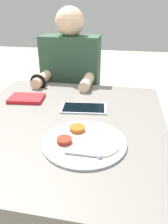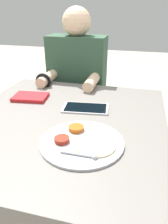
# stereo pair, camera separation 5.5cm
# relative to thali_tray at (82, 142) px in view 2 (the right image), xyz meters

# --- Properties ---
(dining_table) EXTENTS (0.98, 1.05, 0.77)m
(dining_table) POSITION_rel_thali_tray_xyz_m (-0.15, 0.18, -0.39)
(dining_table) COLOR slate
(dining_table) RESTS_ON ground_plane
(thali_tray) EXTENTS (0.34, 0.34, 0.03)m
(thali_tray) POSITION_rel_thali_tray_xyz_m (0.00, 0.00, 0.00)
(thali_tray) COLOR #B7BABF
(thali_tray) RESTS_ON dining_table
(red_notebook) EXTENTS (0.21, 0.16, 0.02)m
(red_notebook) POSITION_rel_thali_tray_xyz_m (-0.41, 0.37, 0.00)
(red_notebook) COLOR silver
(red_notebook) RESTS_ON dining_table
(tablet_device) EXTENTS (0.25, 0.16, 0.01)m
(tablet_device) POSITION_rel_thali_tray_xyz_m (-0.06, 0.31, -0.00)
(tablet_device) COLOR #B7B7BC
(tablet_device) RESTS_ON dining_table
(person_diner) EXTENTS (0.42, 0.43, 1.26)m
(person_diner) POSITION_rel_thali_tray_xyz_m (-0.27, 0.85, -0.18)
(person_diner) COLOR black
(person_diner) RESTS_ON ground_plane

